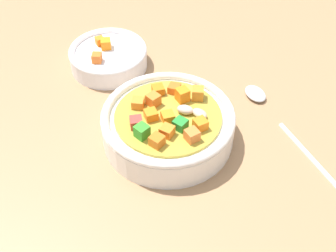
% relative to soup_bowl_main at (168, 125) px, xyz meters
% --- Properties ---
extents(ground_plane, '(1.40, 1.40, 0.02)m').
position_rel_soup_bowl_main_xyz_m(ground_plane, '(0.00, -0.00, -0.03)').
color(ground_plane, '#9E754F').
extents(soup_bowl_main, '(0.17, 0.17, 0.06)m').
position_rel_soup_bowl_main_xyz_m(soup_bowl_main, '(0.00, 0.00, 0.00)').
color(soup_bowl_main, white).
rests_on(soup_bowl_main, ground_plane).
extents(spoon, '(0.10, 0.19, 0.01)m').
position_rel_soup_bowl_main_xyz_m(spoon, '(-0.14, -0.05, -0.02)').
color(spoon, silver).
rests_on(spoon, ground_plane).
extents(side_bowl_small, '(0.12, 0.12, 0.04)m').
position_rel_soup_bowl_main_xyz_m(side_bowl_small, '(0.10, -0.15, -0.01)').
color(side_bowl_small, white).
rests_on(side_bowl_small, ground_plane).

